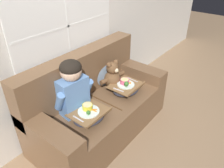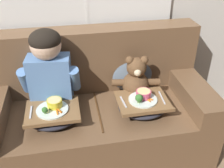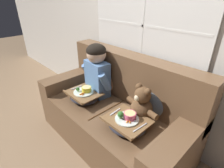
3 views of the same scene
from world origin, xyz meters
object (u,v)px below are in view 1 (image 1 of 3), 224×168
(lap_tray_child, at_px, (89,115))
(lap_tray_teddy, at_px, (126,88))
(child_figure, at_px, (73,85))
(throw_pillow_behind_teddy, at_px, (104,71))
(throw_pillow_behind_child, at_px, (65,94))
(couch, at_px, (97,106))
(teddy_bear, at_px, (113,76))

(lap_tray_child, height_order, lap_tray_teddy, lap_tray_teddy)
(child_figure, height_order, lap_tray_child, child_figure)
(throw_pillow_behind_teddy, height_order, child_figure, child_figure)
(throw_pillow_behind_teddy, relative_size, lap_tray_teddy, 1.05)
(throw_pillow_behind_child, distance_m, throw_pillow_behind_teddy, 0.68)
(couch, relative_size, throw_pillow_behind_child, 4.52)
(lap_tray_teddy, bearing_deg, throw_pillow_behind_child, 152.39)
(couch, height_order, lap_tray_child, couch)
(teddy_bear, relative_size, lap_tray_teddy, 1.03)
(couch, height_order, child_figure, child_figure)
(child_figure, bearing_deg, teddy_bear, -0.33)
(couch, distance_m, throw_pillow_behind_child, 0.48)
(throw_pillow_behind_child, height_order, lap_tray_teddy, throw_pillow_behind_child)
(lap_tray_child, bearing_deg, throw_pillow_behind_child, 90.11)
(child_figure, xyz_separation_m, lap_tray_teddy, (0.68, -0.21, -0.29))
(teddy_bear, xyz_separation_m, lap_tray_child, (-0.67, -0.21, -0.10))
(throw_pillow_behind_teddy, bearing_deg, couch, -153.63)
(throw_pillow_behind_child, xyz_separation_m, child_figure, (-0.00, -0.14, 0.17))
(throw_pillow_behind_child, relative_size, teddy_bear, 0.99)
(couch, relative_size, throw_pillow_behind_teddy, 4.37)
(throw_pillow_behind_child, bearing_deg, child_figure, -90.05)
(throw_pillow_behind_teddy, distance_m, lap_tray_teddy, 0.37)
(throw_pillow_behind_teddy, distance_m, lap_tray_child, 0.77)
(couch, bearing_deg, child_figure, 175.66)
(teddy_bear, bearing_deg, lap_tray_teddy, -89.80)
(throw_pillow_behind_teddy, relative_size, lap_tray_child, 1.06)
(child_figure, bearing_deg, throw_pillow_behind_child, 89.95)
(throw_pillow_behind_teddy, height_order, teddy_bear, throw_pillow_behind_teddy)
(throw_pillow_behind_teddy, relative_size, child_figure, 0.65)
(throw_pillow_behind_teddy, bearing_deg, child_figure, -168.15)
(throw_pillow_behind_teddy, bearing_deg, lap_tray_child, -152.41)
(lap_tray_teddy, bearing_deg, lap_tray_child, 179.95)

